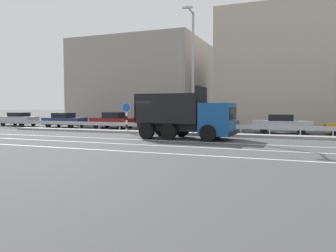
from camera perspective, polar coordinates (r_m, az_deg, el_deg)
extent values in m
plane|color=#424244|center=(23.21, -4.52, -1.92)|extent=(320.00, 320.00, 0.00)
cube|color=silver|center=(20.35, 1.28, -2.65)|extent=(50.74, 0.16, 0.01)
cube|color=silver|center=(18.06, -1.39, -3.43)|extent=(50.74, 0.16, 0.01)
cube|color=silver|center=(15.63, -5.18, -4.52)|extent=(50.74, 0.16, 0.01)
cube|color=gray|center=(25.81, -1.77, -1.17)|extent=(27.91, 1.10, 0.18)
cube|color=#9EA0A5|center=(26.98, -0.69, 0.16)|extent=(50.74, 0.04, 0.32)
cylinder|color=#ADADB2|center=(36.64, -25.74, 0.20)|extent=(0.09, 0.09, 0.62)
cylinder|color=#ADADB2|center=(35.15, -23.42, 0.13)|extent=(0.09, 0.09, 0.62)
cylinder|color=#ADADB2|center=(33.72, -20.88, 0.06)|extent=(0.09, 0.09, 0.62)
cylinder|color=#ADADB2|center=(32.36, -18.13, -0.01)|extent=(0.09, 0.09, 0.62)
cylinder|color=#ADADB2|center=(31.08, -15.15, -0.10)|extent=(0.09, 0.09, 0.62)
cylinder|color=#ADADB2|center=(29.89, -11.92, -0.19)|extent=(0.09, 0.09, 0.62)
cylinder|color=#ADADB2|center=(28.81, -8.43, -0.29)|extent=(0.09, 0.09, 0.62)
cylinder|color=#ADADB2|center=(27.84, -4.69, -0.39)|extent=(0.09, 0.09, 0.62)
cylinder|color=#ADADB2|center=(27.00, -0.69, -0.50)|extent=(0.09, 0.09, 0.62)
cylinder|color=#ADADB2|center=(26.29, 3.54, -0.61)|extent=(0.09, 0.09, 0.62)
cylinder|color=#ADADB2|center=(25.74, 7.98, -0.72)|extent=(0.09, 0.09, 0.62)
cylinder|color=#ADADB2|center=(25.35, 12.58, -0.83)|extent=(0.09, 0.09, 0.62)
cylinder|color=#ADADB2|center=(25.13, 17.29, -0.94)|extent=(0.09, 0.09, 0.62)
cylinder|color=#ADADB2|center=(25.08, 22.06, -1.05)|extent=(0.09, 0.09, 0.62)
cylinder|color=#ADADB2|center=(25.20, 26.82, -1.15)|extent=(0.09, 0.09, 0.62)
cube|color=#144C8C|center=(21.31, 8.64, 1.20)|extent=(2.00, 2.57, 2.06)
cube|color=black|center=(21.08, 11.25, 2.11)|extent=(0.08, 2.17, 0.78)
cube|color=black|center=(21.14, 11.30, -1.23)|extent=(0.16, 2.47, 0.24)
cube|color=black|center=(22.33, 0.53, -0.10)|extent=(4.56, 1.49, 0.53)
cube|color=black|center=(22.31, 0.53, 0.73)|extent=(4.41, 2.52, 0.12)
cube|color=black|center=(23.37, 1.60, 3.25)|extent=(4.35, 0.20, 1.83)
cube|color=black|center=(21.21, -0.64, 3.23)|extent=(4.35, 0.20, 1.83)
cube|color=black|center=(21.58, 5.79, 3.82)|extent=(0.16, 2.42, 2.29)
cube|color=black|center=(23.16, -4.36, 3.24)|extent=(0.16, 2.42, 1.83)
cylinder|color=black|center=(22.62, 8.65, -0.76)|extent=(1.05, 0.34, 1.04)
cylinder|color=black|center=(20.23, 6.98, -1.24)|extent=(1.05, 0.34, 1.04)
cylinder|color=black|center=(23.37, 2.43, -0.59)|extent=(1.05, 0.34, 1.04)
cylinder|color=black|center=(21.08, 0.13, -1.03)|extent=(1.05, 0.34, 1.04)
cylinder|color=black|center=(23.96, -1.13, -0.49)|extent=(1.05, 0.34, 1.04)
cylinder|color=black|center=(21.73, -3.74, -0.90)|extent=(1.05, 0.34, 1.04)
cylinder|color=white|center=(27.01, -7.23, -0.82)|extent=(0.16, 0.16, 0.34)
cylinder|color=black|center=(26.98, -7.23, -0.09)|extent=(0.16, 0.16, 0.34)
cylinder|color=white|center=(26.97, -7.24, 0.64)|extent=(0.16, 0.16, 0.34)
cylinder|color=black|center=(26.95, -7.24, 1.38)|extent=(0.16, 0.16, 0.34)
cylinder|color=white|center=(26.94, -7.25, 2.11)|extent=(0.16, 0.16, 0.34)
cylinder|color=#1E4CB2|center=(26.93, -7.26, 3.22)|extent=(0.70, 0.03, 0.70)
cylinder|color=white|center=(26.93, -7.26, 3.22)|extent=(0.76, 0.02, 0.76)
cylinder|color=#ADADB2|center=(24.98, 4.36, 9.02)|extent=(0.18, 0.18, 9.20)
cylinder|color=#ADADB2|center=(24.89, 3.93, 19.49)|extent=(0.27, 1.93, 0.10)
cube|color=silver|center=(23.96, 3.41, 19.93)|extent=(0.71, 0.26, 0.12)
cube|color=#A3A3A8|center=(39.93, -24.66, 0.99)|extent=(4.88, 2.06, 0.76)
cube|color=black|center=(39.80, -24.55, 1.84)|extent=(2.12, 1.62, 0.43)
cylinder|color=black|center=(40.62, -26.82, 0.44)|extent=(0.61, 0.25, 0.60)
cylinder|color=black|center=(41.59, -25.09, 0.55)|extent=(0.61, 0.25, 0.60)
cylinder|color=black|center=(38.31, -24.15, 0.35)|extent=(0.61, 0.25, 0.60)
cylinder|color=black|center=(39.34, -22.39, 0.46)|extent=(0.61, 0.25, 0.60)
cube|color=navy|center=(35.40, -17.56, 0.83)|extent=(4.42, 2.00, 0.70)
cube|color=black|center=(35.46, -17.75, 1.79)|extent=(1.89, 1.69, 0.49)
cylinder|color=black|center=(35.35, -14.95, 0.30)|extent=(0.61, 0.22, 0.60)
cylinder|color=black|center=(33.92, -16.60, 0.15)|extent=(0.61, 0.22, 0.60)
cylinder|color=black|center=(36.92, -18.43, 0.37)|extent=(0.61, 0.22, 0.60)
cylinder|color=black|center=(35.55, -20.14, 0.22)|extent=(0.61, 0.22, 0.60)
cube|color=maroon|center=(32.78, -9.51, 0.76)|extent=(4.56, 2.17, 0.72)
cube|color=black|center=(32.68, -9.33, 1.89)|extent=(1.97, 1.77, 0.57)
cylinder|color=black|center=(32.89, -12.36, 0.11)|extent=(0.61, 0.24, 0.60)
cylinder|color=black|center=(34.31, -10.56, 0.27)|extent=(0.61, 0.24, 0.60)
cylinder|color=black|center=(31.30, -8.35, -0.01)|extent=(0.61, 0.24, 0.60)
cylinder|color=black|center=(32.78, -6.65, 0.16)|extent=(0.61, 0.24, 0.60)
cube|color=maroon|center=(29.95, -0.60, 0.49)|extent=(4.05, 1.97, 0.65)
cube|color=black|center=(29.88, -0.40, 1.58)|extent=(1.76, 1.60, 0.49)
cylinder|color=black|center=(29.82, -3.39, -0.15)|extent=(0.61, 0.24, 0.60)
cylinder|color=black|center=(31.23, -1.97, 0.02)|extent=(0.61, 0.24, 0.60)
cylinder|color=black|center=(28.73, 0.89, -0.28)|extent=(0.61, 0.24, 0.60)
cylinder|color=black|center=(30.19, 2.15, -0.10)|extent=(0.61, 0.24, 0.60)
cube|color=navy|center=(28.95, 8.27, 0.30)|extent=(4.04, 2.15, 0.59)
cube|color=black|center=(28.95, 8.05, 1.41)|extent=(1.75, 1.78, 0.52)
cylinder|color=black|center=(29.70, 10.87, -0.22)|extent=(0.61, 0.24, 0.60)
cylinder|color=black|center=(27.90, 10.43, -0.45)|extent=(0.61, 0.24, 0.60)
cylinder|color=black|center=(30.08, 6.25, -0.13)|extent=(0.61, 0.24, 0.60)
cylinder|color=black|center=(28.31, 5.53, -0.35)|extent=(0.61, 0.24, 0.60)
cube|color=#A3A3A8|center=(27.67, 19.28, 0.14)|extent=(4.54, 1.94, 0.72)
cube|color=black|center=(27.64, 19.03, 1.41)|extent=(1.94, 1.62, 0.50)
cylinder|color=black|center=(28.57, 22.02, -0.55)|extent=(0.61, 0.23, 0.60)
cylinder|color=black|center=(26.93, 22.23, -0.78)|extent=(0.61, 0.23, 0.60)
cylinder|color=black|center=(28.53, 16.47, -0.45)|extent=(0.61, 0.23, 0.60)
cylinder|color=black|center=(26.89, 16.34, -0.67)|extent=(0.61, 0.23, 0.60)
cylinder|color=black|center=(29.09, 26.96, -0.61)|extent=(0.61, 0.22, 0.60)
cube|color=gray|center=(45.77, -4.30, 7.52)|extent=(16.38, 13.11, 10.86)
cube|color=#B7AD99|center=(40.23, 18.86, 9.51)|extent=(13.68, 8.38, 13.09)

